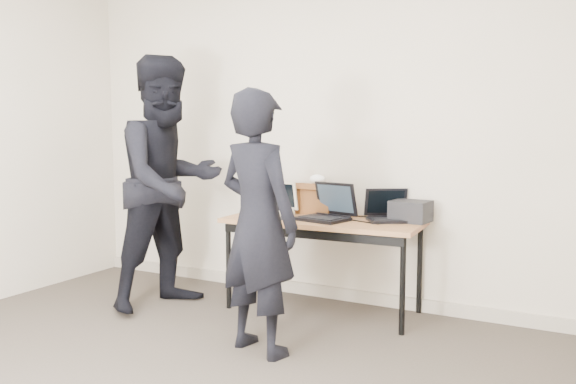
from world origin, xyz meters
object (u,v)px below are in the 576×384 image
Objects in this scene: person_observer at (169,183)px; person_typist at (258,223)px; desk at (323,227)px; equipment_box at (411,211)px; laptop_center at (327,211)px; laptop_beige at (271,208)px; laptop_right at (388,213)px; leather_satchel at (314,198)px.

person_typist is at bearing -97.10° from person_observer.
equipment_box is (0.63, 0.19, 0.14)m from desk.
person_observer reaches higher than person_typist.
person_observer is at bearing -146.60° from laptop_center.
laptop_beige is 0.24× the size of person_typist.
person_typist is at bearing -145.05° from laptop_right.
laptop_center is 0.93m from person_typist.
equipment_box is at bearing 20.96° from laptop_beige.
laptop_center is at bearing -52.88° from person_observer.
equipment_box is at bearing -22.94° from laptop_right.
laptop_beige reaches higher than desk.
desk is 3.93× the size of laptop_beige.
laptop_center reaches higher than equipment_box.
laptop_right is at bearing -172.07° from equipment_box.
leather_satchel is at bearing 143.98° from laptop_right.
laptop_right is 1.20m from person_typist.
equipment_box is 0.14× the size of person_observer.
leather_satchel is at bearing -38.24° from person_observer.
person_typist is (0.43, -0.94, 0.05)m from laptop_beige.
person_observer is (-1.13, -0.43, 0.33)m from desk.
desk is 0.93× the size of person_typist.
person_observer is at bearing -160.54° from equipment_box.
laptop_right is 1.60× the size of equipment_box.
desk is 0.77× the size of person_observer.
person_typist is at bearing -93.73° from desk.
laptop_right is 0.65m from leather_satchel.
person_typist is (-0.03, -0.93, 0.16)m from desk.
desk is at bearing -44.87° from leather_satchel.
person_typist is 1.22m from person_observer.
equipment_box is at bearing 14.78° from desk.
laptop_right is (0.92, 0.16, 0.00)m from laptop_beige.
person_typist is (0.16, -1.15, -0.02)m from leather_satchel.
laptop_center reaches higher than leather_satchel.
laptop_beige is at bearing -51.03° from person_typist.
leather_satchel reaches higher than desk.
person_observer reaches higher than leather_satchel.
person_observer is at bearing -161.35° from desk.
desk is 0.35m from leather_satchel.
laptop_beige reaches higher than leather_satchel.
laptop_beige is at bearing -135.09° from leather_satchel.
leather_satchel reaches higher than equipment_box.
desk is at bearing 10.20° from laptop_beige.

